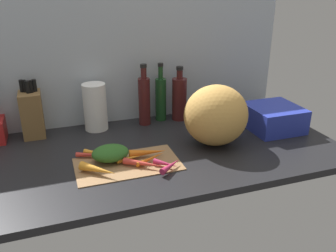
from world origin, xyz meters
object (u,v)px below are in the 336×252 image
carrot_7 (171,166)px  winter_squash (216,115)px  carrot_5 (98,170)px  bottle_0 (144,100)px  bottle_1 (161,98)px  bottle_2 (179,98)px  cutting_board (128,164)px  dish_rack (273,118)px  carrot_9 (147,152)px  carrot_1 (97,153)px  carrot_0 (166,164)px  paper_towel_roll (95,107)px  carrot_2 (94,155)px  knife_block (32,113)px  carrot_6 (150,159)px  carrot_3 (130,158)px  carrot_4 (144,164)px  carrot_8 (117,157)px

carrot_7 → winter_squash: size_ratio=0.41×
carrot_5 → bottle_0: bottle_0 is taller
bottle_1 → bottle_2: 9.52cm
cutting_board → dish_rack: bearing=9.4°
carrot_9 → carrot_1: bearing=159.9°
carrot_0 → bottle_2: 53.68cm
paper_towel_roll → dish_rack: size_ratio=0.94×
carrot_7 → carrot_2: bearing=144.2°
knife_block → bottle_2: bottle_2 is taller
cutting_board → carrot_6: bearing=-8.6°
cutting_board → carrot_0: bearing=-30.3°
carrot_3 → paper_towel_roll: 40.67cm
carrot_1 → carrot_2: bearing=-142.4°
winter_squash → paper_towel_roll: 57.95cm
cutting_board → carrot_4: bearing=-44.8°
carrot_4 → carrot_8: 12.73cm
carrot_8 → paper_towel_roll: paper_towel_roll is taller
carrot_7 → knife_block: knife_block is taller
carrot_6 → bottle_1: bottle_1 is taller
carrot_6 → carrot_3: bearing=159.7°
carrot_3 → carrot_4: 8.01cm
carrot_1 → carrot_7: carrot_7 is taller
winter_squash → knife_block: bearing=154.9°
carrot_9 → knife_block: (-43.52, 39.33, 8.42)cm
carrot_4 → paper_towel_roll: 48.00cm
carrot_8 → knife_block: (-31.26, 38.23, 8.86)cm
winter_squash → carrot_3: bearing=-172.4°
carrot_3 → carrot_7: size_ratio=0.90×
knife_block → dish_rack: size_ratio=1.10×
paper_towel_roll → carrot_4: bearing=-76.0°
paper_towel_roll → carrot_8: bearing=-85.7°
carrot_7 → bottle_2: size_ratio=0.42×
carrot_1 → bottle_1: size_ratio=0.38×
carrot_3 → knife_block: (-35.74, 40.72, 9.06)cm
carrot_0 → carrot_2: 30.06cm
carrot_4 → carrot_2: bearing=140.0°
carrot_2 → paper_towel_roll: paper_towel_roll is taller
carrot_6 → paper_towel_roll: (-14.94, 41.72, 9.53)cm
carrot_8 → winter_squash: size_ratio=0.39×
carrot_9 → carrot_2: bearing=163.6°
knife_block → carrot_9: bearing=-42.1°
carrot_4 → knife_block: 62.70cm
carrot_8 → winter_squash: bearing=3.6°
bottle_0 → bottle_2: (18.73, 0.65, -1.32)cm
knife_block → bottle_0: 52.61cm
knife_block → carrot_4: bearing=-50.0°
bottle_2 → carrot_3: bearing=-132.9°
cutting_board → carrot_7: (14.53, -9.96, 1.70)cm
carrot_7 → bottle_0: 50.20cm
carrot_6 → carrot_7: carrot_7 is taller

